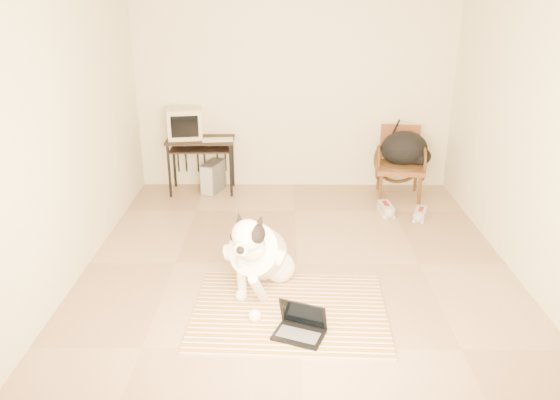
{
  "coord_description": "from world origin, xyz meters",
  "views": [
    {
      "loc": [
        -0.13,
        -4.64,
        2.47
      ],
      "look_at": [
        -0.16,
        -0.49,
        0.85
      ],
      "focal_mm": 35.0,
      "sensor_mm": 36.0,
      "label": 1
    }
  ],
  "objects_px": {
    "computer_desk": "(201,147)",
    "rattan_chair": "(400,162)",
    "dog": "(259,255)",
    "laptop": "(300,326)",
    "backpack": "(406,150)",
    "crt_monitor": "(185,123)",
    "pc_tower": "(213,177)"
  },
  "relations": [
    {
      "from": "computer_desk",
      "to": "rattan_chair",
      "type": "distance_m",
      "value": 2.5
    },
    {
      "from": "dog",
      "to": "laptop",
      "type": "distance_m",
      "value": 0.81
    },
    {
      "from": "computer_desk",
      "to": "backpack",
      "type": "relative_size",
      "value": 1.37
    },
    {
      "from": "crt_monitor",
      "to": "rattan_chair",
      "type": "xyz_separation_m",
      "value": [
        2.68,
        -0.19,
        -0.45
      ]
    },
    {
      "from": "crt_monitor",
      "to": "backpack",
      "type": "height_order",
      "value": "crt_monitor"
    },
    {
      "from": "computer_desk",
      "to": "pc_tower",
      "type": "distance_m",
      "value": 0.43
    },
    {
      "from": "computer_desk",
      "to": "dog",
      "type": "bearing_deg",
      "value": -71.11
    },
    {
      "from": "laptop",
      "to": "backpack",
      "type": "bearing_deg",
      "value": 65.37
    },
    {
      "from": "dog",
      "to": "computer_desk",
      "type": "xyz_separation_m",
      "value": [
        -0.83,
        2.44,
        0.27
      ]
    },
    {
      "from": "laptop",
      "to": "pc_tower",
      "type": "relative_size",
      "value": 0.98
    },
    {
      "from": "laptop",
      "to": "backpack",
      "type": "distance_m",
      "value": 3.37
    },
    {
      "from": "dog",
      "to": "crt_monitor",
      "type": "relative_size",
      "value": 2.45
    },
    {
      "from": "rattan_chair",
      "to": "dog",
      "type": "bearing_deg",
      "value": -125.52
    },
    {
      "from": "dog",
      "to": "laptop",
      "type": "bearing_deg",
      "value": -63.66
    },
    {
      "from": "computer_desk",
      "to": "pc_tower",
      "type": "height_order",
      "value": "computer_desk"
    },
    {
      "from": "crt_monitor",
      "to": "rattan_chair",
      "type": "height_order",
      "value": "crt_monitor"
    },
    {
      "from": "dog",
      "to": "pc_tower",
      "type": "distance_m",
      "value": 2.55
    },
    {
      "from": "dog",
      "to": "pc_tower",
      "type": "height_order",
      "value": "dog"
    },
    {
      "from": "rattan_chair",
      "to": "backpack",
      "type": "xyz_separation_m",
      "value": [
        0.07,
        0.02,
        0.16
      ]
    },
    {
      "from": "rattan_chair",
      "to": "backpack",
      "type": "height_order",
      "value": "rattan_chair"
    },
    {
      "from": "laptop",
      "to": "crt_monitor",
      "type": "xyz_separation_m",
      "value": [
        -1.37,
        3.2,
        0.8
      ]
    },
    {
      "from": "laptop",
      "to": "rattan_chair",
      "type": "xyz_separation_m",
      "value": [
        1.32,
        3.01,
        0.35
      ]
    },
    {
      "from": "dog",
      "to": "pc_tower",
      "type": "relative_size",
      "value": 2.6
    },
    {
      "from": "pc_tower",
      "to": "rattan_chair",
      "type": "relative_size",
      "value": 0.52
    },
    {
      "from": "crt_monitor",
      "to": "rattan_chair",
      "type": "bearing_deg",
      "value": -3.97
    },
    {
      "from": "pc_tower",
      "to": "dog",
      "type": "bearing_deg",
      "value": -74.16
    },
    {
      "from": "computer_desk",
      "to": "rattan_chair",
      "type": "bearing_deg",
      "value": -2.59
    },
    {
      "from": "pc_tower",
      "to": "laptop",
      "type": "bearing_deg",
      "value": -71.73
    },
    {
      "from": "rattan_chair",
      "to": "backpack",
      "type": "bearing_deg",
      "value": 12.9
    },
    {
      "from": "crt_monitor",
      "to": "backpack",
      "type": "distance_m",
      "value": 2.78
    },
    {
      "from": "computer_desk",
      "to": "backpack",
      "type": "distance_m",
      "value": 2.57
    },
    {
      "from": "dog",
      "to": "rattan_chair",
      "type": "bearing_deg",
      "value": 54.48
    }
  ]
}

